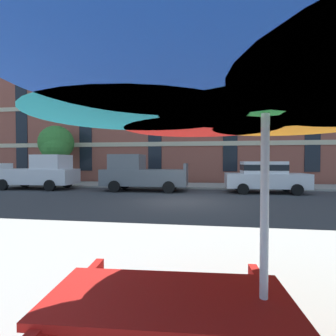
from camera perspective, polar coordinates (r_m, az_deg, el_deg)
name	(u,v)px	position (r m, az deg, el deg)	size (l,w,h in m)	color
ground_plane	(182,202)	(11.03, 3.22, -7.73)	(120.00, 120.00, 0.00)	#38383A
sidewalk_far	(190,186)	(17.75, 5.13, -4.05)	(56.00, 3.60, 0.12)	#9E998E
apartment_building	(195,86)	(27.02, 6.16, 18.31)	(47.95, 12.08, 19.20)	#934C3D
pickup_white	(40,173)	(17.93, -27.49, -1.05)	(5.10, 2.12, 2.20)	silver
pickup_gray	(141,174)	(15.04, -6.21, -1.35)	(5.10, 2.12, 2.20)	slate
sedan_white	(265,176)	(14.96, 21.38, -1.75)	(4.40, 1.98, 1.78)	silver
street_tree_left	(56,145)	(21.38, -24.38, 4.89)	(2.69, 2.77, 4.61)	#4C3823
patio_umbrella	(266,85)	(1.97, 21.61, 17.30)	(3.47, 3.22, 2.57)	silver
picnic_table	(168,332)	(2.21, 0.06, -33.66)	(1.88, 1.62, 0.77)	red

